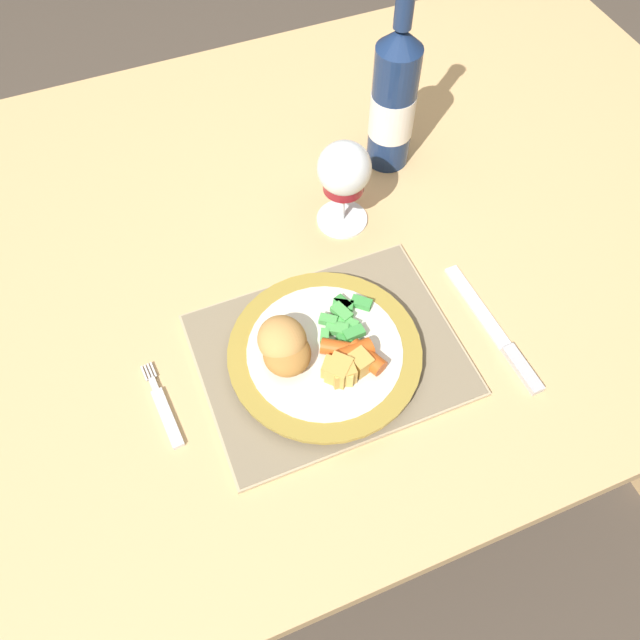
# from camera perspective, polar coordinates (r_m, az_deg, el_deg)

# --- Properties ---
(ground_plane) EXTENTS (6.00, 6.00, 0.00)m
(ground_plane) POSITION_cam_1_polar(r_m,az_deg,el_deg) (1.54, -0.48, -10.14)
(ground_plane) COLOR #4C4238
(dining_table) EXTENTS (1.44, 0.94, 0.74)m
(dining_table) POSITION_cam_1_polar(r_m,az_deg,el_deg) (0.97, -0.76, 4.87)
(dining_table) COLOR tan
(dining_table) RESTS_ON ground
(placemat) EXTENTS (0.32, 0.25, 0.01)m
(placemat) POSITION_cam_1_polar(r_m,az_deg,el_deg) (0.79, 0.82, -3.14)
(placemat) COLOR tan
(placemat) RESTS_ON dining_table
(dinner_plate) EXTENTS (0.24, 0.24, 0.02)m
(dinner_plate) POSITION_cam_1_polar(r_m,az_deg,el_deg) (0.77, 0.43, -3.08)
(dinner_plate) COLOR silver
(dinner_plate) RESTS_ON placemat
(breaded_croquettes) EXTENTS (0.07, 0.09, 0.05)m
(breaded_croquettes) POSITION_cam_1_polar(r_m,az_deg,el_deg) (0.74, -3.30, -2.33)
(breaded_croquettes) COLOR tan
(breaded_croquettes) RESTS_ON dinner_plate
(green_beans_pile) EXTENTS (0.09, 0.08, 0.01)m
(green_beans_pile) POSITION_cam_1_polar(r_m,az_deg,el_deg) (0.78, 2.23, -0.31)
(green_beans_pile) COLOR #4CA84C
(green_beans_pile) RESTS_ON dinner_plate
(glazed_carrots) EXTENTS (0.07, 0.07, 0.02)m
(glazed_carrots) POSITION_cam_1_polar(r_m,az_deg,el_deg) (0.75, 3.16, -3.06)
(glazed_carrots) COLOR #CC5119
(glazed_carrots) RESTS_ON dinner_plate
(fork) EXTENTS (0.02, 0.12, 0.01)m
(fork) POSITION_cam_1_polar(r_m,az_deg,el_deg) (0.77, -14.02, -8.04)
(fork) COLOR silver
(fork) RESTS_ON dining_table
(table_knife) EXTENTS (0.03, 0.21, 0.01)m
(table_knife) POSITION_cam_1_polar(r_m,az_deg,el_deg) (0.83, 16.12, -1.54)
(table_knife) COLOR silver
(table_knife) RESTS_ON dining_table
(wine_glass) EXTENTS (0.07, 0.07, 0.14)m
(wine_glass) POSITION_cam_1_polar(r_m,az_deg,el_deg) (0.85, 2.22, 13.29)
(wine_glass) COLOR silver
(wine_glass) RESTS_ON dining_table
(bottle) EXTENTS (0.07, 0.07, 0.29)m
(bottle) POSITION_cam_1_polar(r_m,az_deg,el_deg) (0.94, 6.74, 19.35)
(bottle) COLOR navy
(bottle) RESTS_ON dining_table
(roast_potatoes) EXTENTS (0.06, 0.04, 0.03)m
(roast_potatoes) POSITION_cam_1_polar(r_m,az_deg,el_deg) (0.74, 2.21, -4.54)
(roast_potatoes) COLOR gold
(roast_potatoes) RESTS_ON dinner_plate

